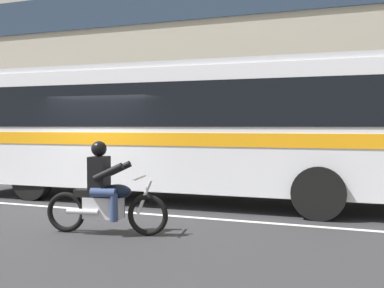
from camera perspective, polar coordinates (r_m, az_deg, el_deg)
name	(u,v)px	position (r m, az deg, el deg)	size (l,w,h in m)	color
ground_plane	(98,205)	(10.75, -11.69, -7.49)	(60.00, 60.00, 0.00)	#2B2B2D
sidewalk_curb	(181,178)	(15.25, -1.44, -4.25)	(28.00, 3.80, 0.15)	#A39E93
lane_center_stripe	(83,209)	(10.25, -13.49, -7.96)	(26.60, 0.14, 0.01)	silver
office_building_facade	(203,52)	(17.52, 1.38, 11.52)	(28.00, 0.89, 9.23)	gray
transit_bus	(186,123)	(10.89, -0.73, 2.64)	(11.66, 2.88, 3.22)	silver
motorcycle_with_rider	(105,195)	(7.79, -10.86, -6.34)	(2.12, 0.73, 1.56)	black
fire_hydrant	(149,166)	(14.55, -5.47, -2.83)	(0.22, 0.30, 0.75)	#4C8C3F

